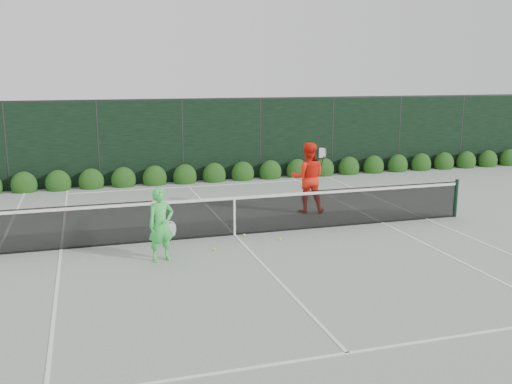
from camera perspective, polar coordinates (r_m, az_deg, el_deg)
name	(u,v)px	position (r m, az deg, el deg)	size (l,w,h in m)	color
ground	(235,235)	(14.27, -2.15, -4.33)	(80.00, 80.00, 0.00)	gray
tennis_net	(234,214)	(14.12, -2.26, -2.26)	(12.90, 0.10, 1.07)	#10301E
player_woman	(161,225)	(12.32, -9.47, -3.25)	(0.68, 0.53, 1.59)	#3FD753
player_man	(308,178)	(16.43, 5.22, 1.44)	(1.18, 1.03, 2.03)	#FF2815
court_lines	(235,235)	(14.26, -2.15, -4.30)	(11.03, 23.83, 0.01)	white
windscreen_fence	(269,198)	(11.37, 1.27, -0.63)	(32.00, 21.07, 3.06)	black
hedge_row	(185,177)	(21.03, -7.12, 1.52)	(31.66, 0.65, 0.94)	#10330E
tennis_balls	(243,232)	(14.40, -1.26, -4.02)	(4.37, 2.09, 0.07)	#C7E633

